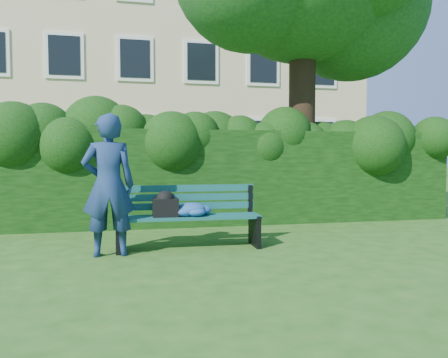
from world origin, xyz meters
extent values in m
plane|color=#224F19|center=(0.00, 0.00, 0.00)|extent=(80.00, 80.00, 0.00)
cube|color=beige|center=(0.00, 14.00, 6.00)|extent=(16.00, 8.00, 12.00)
cube|color=white|center=(-3.60, 9.98, 2.00)|extent=(1.30, 0.08, 1.60)
cube|color=black|center=(-3.60, 9.94, 2.00)|extent=(1.05, 0.04, 1.35)
cube|color=white|center=(-1.20, 9.98, 2.00)|extent=(1.30, 0.08, 1.60)
cube|color=black|center=(-1.20, 9.94, 2.00)|extent=(1.05, 0.04, 1.35)
cube|color=white|center=(1.20, 9.98, 2.00)|extent=(1.30, 0.08, 1.60)
cube|color=black|center=(1.20, 9.94, 2.00)|extent=(1.05, 0.04, 1.35)
cube|color=white|center=(3.60, 9.98, 2.00)|extent=(1.30, 0.08, 1.60)
cube|color=black|center=(3.60, 9.94, 2.00)|extent=(1.05, 0.04, 1.35)
cube|color=white|center=(6.00, 9.98, 2.00)|extent=(1.30, 0.08, 1.60)
cube|color=black|center=(6.00, 9.94, 2.00)|extent=(1.05, 0.04, 1.35)
cube|color=white|center=(-3.60, 9.98, 4.80)|extent=(1.30, 0.08, 1.60)
cube|color=black|center=(-3.60, 9.94, 4.80)|extent=(1.05, 0.04, 1.35)
cube|color=white|center=(-1.20, 9.98, 4.80)|extent=(1.30, 0.08, 1.60)
cube|color=black|center=(-1.20, 9.94, 4.80)|extent=(1.05, 0.04, 1.35)
cube|color=white|center=(1.20, 9.98, 4.80)|extent=(1.30, 0.08, 1.60)
cube|color=black|center=(1.20, 9.94, 4.80)|extent=(1.05, 0.04, 1.35)
cube|color=white|center=(3.60, 9.98, 4.80)|extent=(1.30, 0.08, 1.60)
cube|color=black|center=(3.60, 9.94, 4.80)|extent=(1.05, 0.04, 1.35)
cube|color=white|center=(6.00, 9.98, 4.80)|extent=(1.30, 0.08, 1.60)
cube|color=black|center=(6.00, 9.94, 4.80)|extent=(1.05, 0.04, 1.35)
cube|color=black|center=(0.00, 2.20, 0.90)|extent=(10.00, 1.00, 1.80)
cylinder|color=black|center=(2.04, 2.35, 2.51)|extent=(0.54, 0.54, 5.02)
sphere|color=#153F17|center=(3.34, 2.75, 4.62)|extent=(3.26, 3.26, 3.26)
cube|color=#0E4546|center=(-0.66, -0.24, 0.45)|extent=(2.04, 0.14, 0.04)
cube|color=#0E4546|center=(-0.66, -0.12, 0.45)|extent=(2.04, 0.14, 0.04)
cube|color=#0E4546|center=(-0.66, 0.00, 0.45)|extent=(2.04, 0.14, 0.04)
cube|color=#0E4546|center=(-0.66, 0.12, 0.45)|extent=(2.04, 0.14, 0.04)
cube|color=#0E4546|center=(-0.66, 0.20, 0.58)|extent=(2.04, 0.08, 0.10)
cube|color=#0E4546|center=(-0.66, 0.21, 0.71)|extent=(2.04, 0.08, 0.10)
cube|color=#0E4546|center=(-0.65, 0.22, 0.84)|extent=(2.04, 0.08, 0.10)
cube|color=black|center=(-1.63, -0.04, 0.22)|extent=(0.07, 0.50, 0.44)
cube|color=black|center=(-1.62, 0.22, 0.65)|extent=(0.06, 0.06, 0.45)
cube|color=black|center=(-1.63, -0.09, 0.44)|extent=(0.07, 0.42, 0.05)
cube|color=black|center=(0.31, -0.08, 0.22)|extent=(0.07, 0.50, 0.44)
cube|color=black|center=(0.31, 0.18, 0.65)|extent=(0.06, 0.06, 0.45)
cube|color=black|center=(0.31, -0.13, 0.44)|extent=(0.07, 0.42, 0.05)
cube|color=white|center=(-1.01, -0.11, 0.48)|extent=(0.18, 0.13, 0.02)
cube|color=black|center=(-0.99, -0.06, 0.60)|extent=(0.36, 0.30, 0.25)
imported|color=navy|center=(-1.75, -0.28, 0.93)|extent=(0.70, 0.48, 1.87)
camera|label=1|loc=(-1.49, -6.17, 1.31)|focal=35.00mm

